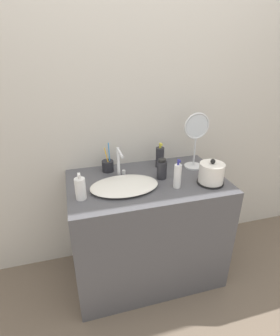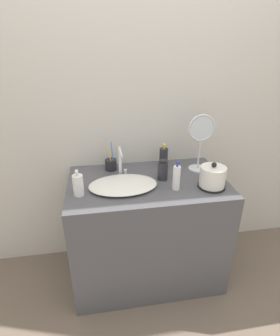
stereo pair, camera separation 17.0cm
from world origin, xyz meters
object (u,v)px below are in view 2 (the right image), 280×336
Objects in this scene: hand_cream_bottle at (163,170)px; electric_kettle at (212,178)px; faucet at (121,160)px; mouthwash_bottle at (163,158)px; toothbrush_cup at (111,164)px; lotion_bottle at (78,185)px; vanity_mirror at (201,139)px; shampoo_bottle at (176,178)px.

electric_kettle is at bearing -28.75° from hand_cream_bottle.
faucet is 1.13× the size of mouthwash_bottle.
toothbrush_cup reaches higher than faucet.
toothbrush_cup is 1.31× the size of lotion_bottle.
lotion_bottle is 0.42× the size of vanity_mirror.
toothbrush_cup reaches higher than lotion_bottle.
lotion_bottle is at bearing -153.30° from mouthwash_bottle.
faucet reaches higher than mouthwash_bottle.
electric_kettle is at bearing -2.48° from lotion_bottle.
faucet is at bearing -61.81° from toothbrush_cup.
electric_kettle is 1.23× the size of hand_cream_bottle.
vanity_mirror is at bearing 46.75° from shampoo_bottle.
mouthwash_bottle is 0.46× the size of vanity_mirror.
toothbrush_cup is at bearing 176.07° from mouthwash_bottle.
toothbrush_cup reaches higher than hand_cream_bottle.
faucet is 0.34m from mouthwash_bottle.
mouthwash_bottle is 1.32× the size of hand_cream_bottle.
mouthwash_bottle is 0.29m from vanity_mirror.
mouthwash_bottle reaches higher than electric_kettle.
faucet is 0.57m from vanity_mirror.
mouthwash_bottle is 0.19m from hand_cream_bottle.
lotion_bottle is 0.88m from vanity_mirror.
shampoo_bottle is at bearing -2.36° from lotion_bottle.
hand_cream_bottle is at bearing 151.25° from electric_kettle.
hand_cream_bottle is 0.35× the size of vanity_mirror.
electric_kettle reaches higher than lotion_bottle.
faucet reaches higher than electric_kettle.
lotion_bottle is (-0.28, -0.21, -0.05)m from faucet.
shampoo_bottle is at bearing -89.66° from mouthwash_bottle.
lotion_bottle is 0.91× the size of mouthwash_bottle.
lotion_bottle reaches higher than hand_cream_bottle.
electric_kettle is 0.23m from shampoo_bottle.
electric_kettle is 0.72m from toothbrush_cup.
toothbrush_cup is 1.19× the size of mouthwash_bottle.
toothbrush_cup is 1.57× the size of hand_cream_bottle.
toothbrush_cup is at bearing 118.19° from faucet.
shampoo_bottle is (0.32, -0.23, -0.04)m from faucet.
electric_kettle is at bearing -23.71° from faucet.
vanity_mirror is (0.24, 0.25, 0.15)m from shampoo_bottle.
electric_kettle reaches higher than hand_cream_bottle.
vanity_mirror is (0.24, -0.07, 0.15)m from mouthwash_bottle.
toothbrush_cup is 0.66m from vanity_mirror.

